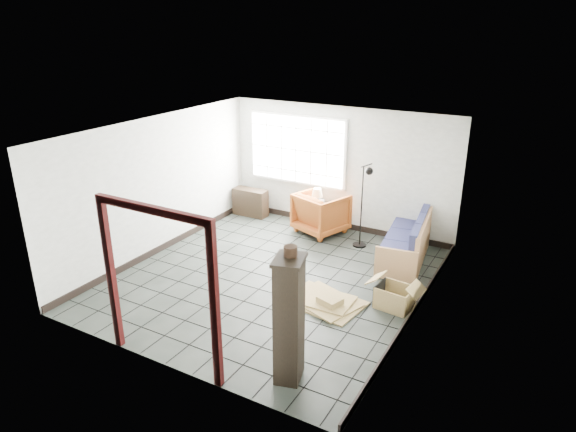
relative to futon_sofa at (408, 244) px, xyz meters
The scene contains 15 objects.
ground 2.65m from the futon_sofa, 133.36° to the right, with size 5.50×5.50×0.00m, color black.
room_shell 2.95m from the futon_sofa, 133.79° to the right, with size 5.02×5.52×2.61m.
window_panel 3.19m from the futon_sofa, 164.29° to the left, with size 2.32×0.08×1.52m.
doorway_trim 5.07m from the futon_sofa, 111.38° to the right, with size 1.80×0.08×2.20m.
futon_sofa is the anchor object (origin of this frame).
armchair 2.04m from the futon_sofa, 169.13° to the left, with size 0.92×0.86×0.95m, color brown.
side_table 2.18m from the futon_sofa, 167.04° to the left, with size 0.64×0.64×0.54m.
table_lamp 2.28m from the futon_sofa, 166.21° to the left, with size 0.27×0.27×0.36m.
projector 2.28m from the futon_sofa, 166.24° to the left, with size 0.31×0.26×0.10m.
floor_lamp 1.11m from the futon_sofa, behind, with size 0.46×0.47×1.76m.
console_shelf 3.87m from the futon_sofa, behind, with size 0.80×0.33×0.62m.
tall_shelf 4.12m from the futon_sofa, 93.73° to the right, with size 0.46×0.53×1.66m.
pot 4.26m from the futon_sofa, 94.06° to the right, with size 0.20×0.20×0.12m.
open_box 1.84m from the futon_sofa, 79.15° to the right, with size 0.91×0.51×0.49m.
cardboard_pile 2.34m from the futon_sofa, 106.15° to the right, with size 1.31×1.08×0.17m.
Camera 1 is at (4.14, -6.80, 4.23)m, focal length 32.00 mm.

